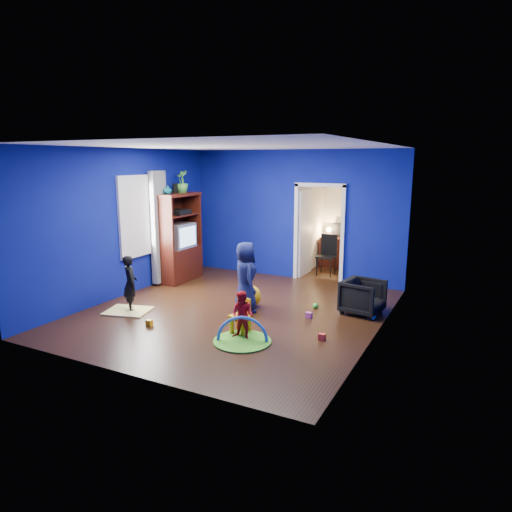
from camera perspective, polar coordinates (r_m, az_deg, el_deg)
The scene contains 33 objects.
floor at distance 8.26m, azimuth -2.65°, elevation -6.96°, with size 5.00×5.50×0.01m, color black.
ceiling at distance 7.82m, azimuth -2.86°, elevation 13.59°, with size 5.00×5.50×0.01m, color white.
wall_back at distance 10.36m, azimuth 4.82°, elevation 5.11°, with size 5.00×0.02×2.90m, color navy.
wall_front at distance 5.72m, azimuth -16.49°, elevation -0.87°, with size 5.00×0.02×2.90m, color navy.
wall_left at distance 9.39m, azimuth -16.17°, elevation 3.98°, with size 0.02×5.50×2.90m, color navy.
wall_right at distance 7.03m, azimuth 15.26°, elevation 1.50°, with size 0.02×5.50×2.90m, color navy.
alcove at distance 11.00m, azimuth 9.43°, elevation 4.34°, with size 1.00×1.75×2.50m, color silver, non-canonical shape.
armchair at distance 8.28m, azimuth 13.21°, elevation -5.00°, with size 0.65×0.67×0.61m, color black.
child_black at distance 8.48m, azimuth -15.44°, elevation -3.30°, with size 0.37×0.24×1.01m, color black.
child_navy at distance 8.08m, azimuth -1.32°, elevation -2.68°, with size 0.62×0.40×1.27m, color #0F1438.
toddler_red at distance 6.92m, azimuth -1.69°, elevation -7.46°, with size 0.36×0.28×0.75m, color #AE1228.
vase at distance 9.95m, azimuth -10.99°, elevation 8.16°, with size 0.18×0.18×0.19m, color #0C5165.
potted_plant at distance 10.36m, azimuth -9.24°, elevation 9.19°, with size 0.27×0.27×0.49m, color green.
tv_armoire at distance 10.31m, azimuth -9.74°, elevation 2.31°, with size 0.58×1.14×1.96m, color #391809.
crt_tv at distance 10.28m, azimuth -9.57°, elevation 2.51°, with size 0.46×0.70×0.54m, color silver.
yellow_blanket at distance 8.55m, azimuth -15.71°, elevation -6.64°, with size 0.75×0.60×0.03m, color #F2E07A.
hopper_ball at distance 8.43m, azimuth -0.80°, elevation -5.04°, with size 0.42×0.42×0.42m, color yellow.
kid_chair at distance 7.19m, azimuth -1.97°, elevation -7.75°, with size 0.28×0.28×0.50m, color yellow.
play_mat at distance 6.94m, azimuth -1.73°, elevation -10.59°, with size 0.87×0.87×0.02m, color #409922.
toy_arch at distance 6.94m, azimuth -1.73°, elevation -10.53°, with size 0.78×0.78×0.05m, color #3F8CD8.
window_left at distance 9.62m, azimuth -14.72°, elevation 4.84°, with size 0.03×0.95×1.55m, color white.
curtain at distance 10.00m, azimuth -12.05°, elevation 3.49°, with size 0.14×0.42×2.40m, color slate.
doorway at distance 10.21m, azimuth 7.90°, elevation 2.67°, with size 1.16×0.10×2.10m, color white.
study_desk at distance 11.75m, azimuth 10.23°, elevation 0.45°, with size 0.88×0.44×0.75m, color #3D140A.
desk_monitor at distance 11.76m, azimuth 10.50°, elevation 3.30°, with size 0.40×0.05×0.32m, color black.
desk_lamp at distance 11.79m, azimuth 9.11°, elevation 3.27°, with size 0.14×0.14×0.14m, color #FFD88C.
folding_chair at distance 10.83m, azimuth 8.77°, elevation -0.00°, with size 0.40×0.40×0.92m, color black.
book_shelf at distance 11.64m, azimuth 10.69°, elevation 8.51°, with size 0.88×0.24×0.04m, color white.
toy_0 at distance 7.07m, azimuth 8.25°, elevation -9.96°, with size 0.10×0.08×0.10m, color red.
toy_1 at distance 8.08m, azimuth 14.32°, elevation -7.34°, with size 0.11×0.11×0.11m, color blue.
toy_2 at distance 7.77m, azimuth -13.20°, elevation -8.12°, with size 0.10×0.08×0.10m, color #FFB00D.
toy_3 at distance 8.47m, azimuth 7.45°, elevation -6.16°, with size 0.11×0.11×0.11m, color green.
toy_4 at distance 7.97m, azimuth 6.64°, elevation -7.35°, with size 0.10×0.08×0.10m, color #B84598.
Camera 1 is at (3.87, -6.79, 2.67)m, focal length 32.00 mm.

